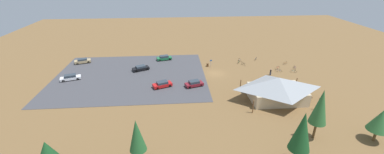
{
  "coord_description": "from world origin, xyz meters",
  "views": [
    {
      "loc": [
        10.91,
        59.09,
        25.82
      ],
      "look_at": [
        6.49,
        4.46,
        1.2
      ],
      "focal_mm": 23.03,
      "sensor_mm": 36.0,
      "label": 1
    }
  ],
  "objects_px": {
    "bicycle_red_front_row": "(277,68)",
    "trash_bin": "(208,65)",
    "pine_east": "(302,131)",
    "bicycle_teal_trailside": "(293,71)",
    "car_green_aisle_side": "(164,58)",
    "visitor_at_bikes": "(271,72)",
    "pine_center": "(320,107)",
    "car_red_near_entry": "(162,84)",
    "bicycle_white_lone_east": "(240,60)",
    "car_maroon_end_stall": "(194,84)",
    "bicycle_blue_back_row": "(279,71)",
    "bicycle_green_near_porch": "(239,62)",
    "pine_midwest": "(48,153)",
    "bicycle_silver_yard_right": "(256,59)",
    "bicycle_black_edge_south": "(244,64)",
    "bike_pavilion": "(278,88)",
    "car_tan_by_curb": "(83,61)",
    "car_white_second_row": "(70,77)",
    "pine_far_west": "(137,136)",
    "bicycle_purple_edge_north": "(295,68)",
    "pine_mideast": "(381,120)",
    "car_black_far_end": "(141,68)",
    "lot_sign": "(211,62)",
    "bicycle_orange_lone_west": "(285,63)"
  },
  "relations": [
    {
      "from": "pine_far_west",
      "to": "car_maroon_end_stall",
      "type": "bearing_deg",
      "value": -112.98
    },
    {
      "from": "bicycle_white_lone_east",
      "to": "car_maroon_end_stall",
      "type": "height_order",
      "value": "car_maroon_end_stall"
    },
    {
      "from": "car_tan_by_curb",
      "to": "car_white_second_row",
      "type": "bearing_deg",
      "value": 93.72
    },
    {
      "from": "bicycle_silver_yard_right",
      "to": "visitor_at_bikes",
      "type": "height_order",
      "value": "visitor_at_bikes"
    },
    {
      "from": "car_black_far_end",
      "to": "car_white_second_row",
      "type": "distance_m",
      "value": 17.42
    },
    {
      "from": "pine_center",
      "to": "bicycle_green_near_porch",
      "type": "height_order",
      "value": "pine_center"
    },
    {
      "from": "bicycle_red_front_row",
      "to": "trash_bin",
      "type": "bearing_deg",
      "value": -10.91
    },
    {
      "from": "car_maroon_end_stall",
      "to": "visitor_at_bikes",
      "type": "xyz_separation_m",
      "value": [
        -20.36,
        -5.04,
        0.13
      ]
    },
    {
      "from": "lot_sign",
      "to": "car_tan_by_curb",
      "type": "distance_m",
      "value": 37.32
    },
    {
      "from": "pine_center",
      "to": "bicycle_blue_back_row",
      "type": "height_order",
      "value": "pine_center"
    },
    {
      "from": "bicycle_green_near_porch",
      "to": "bicycle_white_lone_east",
      "type": "height_order",
      "value": "bicycle_green_near_porch"
    },
    {
      "from": "bicycle_purple_edge_north",
      "to": "bicycle_white_lone_east",
      "type": "relative_size",
      "value": 1.1
    },
    {
      "from": "car_red_near_entry",
      "to": "trash_bin",
      "type": "bearing_deg",
      "value": -135.32
    },
    {
      "from": "bike_pavilion",
      "to": "bicycle_white_lone_east",
      "type": "relative_size",
      "value": 8.61
    },
    {
      "from": "pine_east",
      "to": "bicycle_teal_trailside",
      "type": "height_order",
      "value": "pine_east"
    },
    {
      "from": "visitor_at_bikes",
      "to": "car_white_second_row",
      "type": "bearing_deg",
      "value": -1.17
    },
    {
      "from": "pine_midwest",
      "to": "car_maroon_end_stall",
      "type": "distance_m",
      "value": 33.27
    },
    {
      "from": "pine_mideast",
      "to": "car_red_near_entry",
      "type": "height_order",
      "value": "pine_mideast"
    },
    {
      "from": "trash_bin",
      "to": "car_tan_by_curb",
      "type": "height_order",
      "value": "car_tan_by_curb"
    },
    {
      "from": "bicycle_red_front_row",
      "to": "car_red_near_entry",
      "type": "bearing_deg",
      "value": 15.36
    },
    {
      "from": "trash_bin",
      "to": "pine_far_west",
      "type": "height_order",
      "value": "pine_far_west"
    },
    {
      "from": "bicycle_teal_trailside",
      "to": "bicycle_black_edge_south",
      "type": "bearing_deg",
      "value": -28.35
    },
    {
      "from": "pine_center",
      "to": "bicycle_blue_back_row",
      "type": "bearing_deg",
      "value": -101.29
    },
    {
      "from": "lot_sign",
      "to": "pine_mideast",
      "type": "relative_size",
      "value": 0.38
    },
    {
      "from": "car_tan_by_curb",
      "to": "bicycle_red_front_row",
      "type": "bearing_deg",
      "value": 170.57
    },
    {
      "from": "bicycle_red_front_row",
      "to": "car_green_aisle_side",
      "type": "distance_m",
      "value": 32.68
    },
    {
      "from": "bicycle_blue_back_row",
      "to": "bicycle_red_front_row",
      "type": "distance_m",
      "value": 1.89
    },
    {
      "from": "trash_bin",
      "to": "car_green_aisle_side",
      "type": "height_order",
      "value": "car_green_aisle_side"
    },
    {
      "from": "bicycle_white_lone_east",
      "to": "car_maroon_end_stall",
      "type": "xyz_separation_m",
      "value": [
        15.16,
        15.85,
        0.39
      ]
    },
    {
      "from": "bicycle_purple_edge_north",
      "to": "bicycle_red_front_row",
      "type": "bearing_deg",
      "value": -0.81
    },
    {
      "from": "bike_pavilion",
      "to": "bicycle_white_lone_east",
      "type": "distance_m",
      "value": 23.71
    },
    {
      "from": "pine_midwest",
      "to": "bicycle_silver_yard_right",
      "type": "relative_size",
      "value": 3.83
    },
    {
      "from": "pine_far_west",
      "to": "bicycle_red_front_row",
      "type": "height_order",
      "value": "pine_far_west"
    },
    {
      "from": "pine_mideast",
      "to": "car_black_far_end",
      "type": "relative_size",
      "value": 1.21
    },
    {
      "from": "pine_center",
      "to": "bicycle_red_front_row",
      "type": "xyz_separation_m",
      "value": [
        -5.81,
        -29.28,
        -5.47
      ]
    },
    {
      "from": "bike_pavilion",
      "to": "car_white_second_row",
      "type": "relative_size",
      "value": 2.64
    },
    {
      "from": "bicycle_purple_edge_north",
      "to": "car_red_near_entry",
      "type": "relative_size",
      "value": 0.36
    },
    {
      "from": "pine_far_west",
      "to": "bicycle_green_near_porch",
      "type": "xyz_separation_m",
      "value": [
        -24.36,
        -37.92,
        -4.18
      ]
    },
    {
      "from": "bicycle_red_front_row",
      "to": "bicycle_white_lone_east",
      "type": "relative_size",
      "value": 1.0
    },
    {
      "from": "bicycle_white_lone_east",
      "to": "visitor_at_bikes",
      "type": "distance_m",
      "value": 12.01
    },
    {
      "from": "car_green_aisle_side",
      "to": "visitor_at_bikes",
      "type": "height_order",
      "value": "visitor_at_bikes"
    },
    {
      "from": "pine_far_west",
      "to": "car_green_aisle_side",
      "type": "xyz_separation_m",
      "value": [
        -2.63,
        -42.3,
        -3.81
      ]
    },
    {
      "from": "bicycle_orange_lone_west",
      "to": "bike_pavilion",
      "type": "bearing_deg",
      "value": 61.77
    },
    {
      "from": "car_black_far_end",
      "to": "car_red_near_entry",
      "type": "xyz_separation_m",
      "value": [
        -6.16,
        10.73,
        0.05
      ]
    },
    {
      "from": "bicycle_blue_back_row",
      "to": "bicycle_teal_trailside",
      "type": "bearing_deg",
      "value": 170.74
    },
    {
      "from": "bicycle_red_front_row",
      "to": "visitor_at_bikes",
      "type": "relative_size",
      "value": 0.91
    },
    {
      "from": "bike_pavilion",
      "to": "bicycle_green_near_porch",
      "type": "bearing_deg",
      "value": -83.61
    },
    {
      "from": "pine_midwest",
      "to": "car_green_aisle_side",
      "type": "relative_size",
      "value": 1.18
    },
    {
      "from": "pine_center",
      "to": "car_red_near_entry",
      "type": "height_order",
      "value": "pine_center"
    },
    {
      "from": "car_tan_by_curb",
      "to": "car_white_second_row",
      "type": "relative_size",
      "value": 0.94
    }
  ]
}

